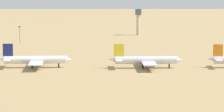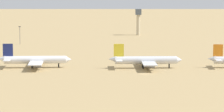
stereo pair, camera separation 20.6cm
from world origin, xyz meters
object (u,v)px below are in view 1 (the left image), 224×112
at_px(control_tower, 138,19).
at_px(light_pole_west, 20,34).
at_px(parked_jet_navy_1, 34,60).
at_px(parked_jet_yellow_2, 145,60).

relative_size(control_tower, light_pole_west, 1.70).
distance_m(parked_jet_navy_1, control_tower, 206.26).
relative_size(parked_jet_yellow_2, light_pole_west, 2.95).
distance_m(control_tower, light_pole_west, 120.96).
bearing_deg(parked_jet_navy_1, control_tower, 68.22).
height_order(control_tower, light_pole_west, control_tower).
relative_size(parked_jet_yellow_2, control_tower, 1.74).
height_order(parked_jet_yellow_2, control_tower, control_tower).
relative_size(parked_jet_navy_1, control_tower, 1.74).
relative_size(parked_jet_navy_1, parked_jet_yellow_2, 1.00).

